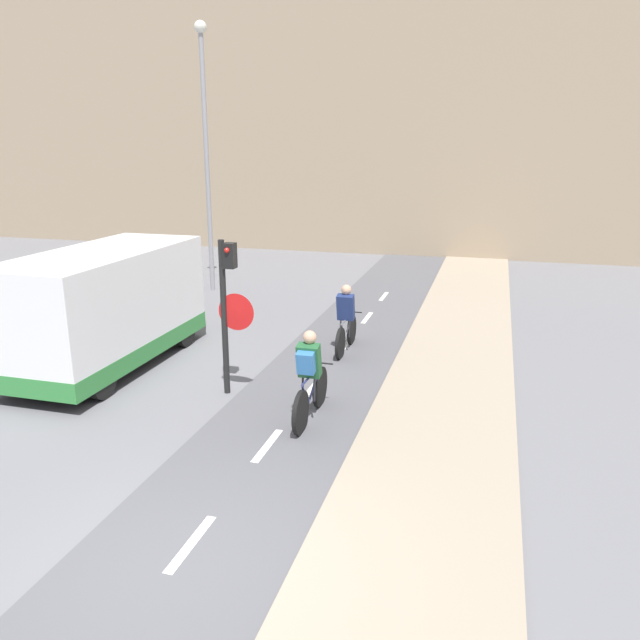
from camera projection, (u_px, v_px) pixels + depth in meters
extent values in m
plane|color=slate|center=(170.00, 573.00, 6.66)|extent=(120.00, 120.00, 0.00)
cube|color=#56565B|center=(170.00, 572.00, 6.65)|extent=(2.49, 60.00, 0.02)
cube|color=white|center=(191.00, 543.00, 7.11)|extent=(0.12, 1.10, 0.00)
cube|color=white|center=(268.00, 445.00, 9.43)|extent=(0.12, 1.10, 0.00)
cube|color=white|center=(314.00, 386.00, 11.75)|extent=(0.12, 1.10, 0.00)
cube|color=white|center=(345.00, 346.00, 14.06)|extent=(0.12, 1.10, 0.00)
cube|color=white|center=(367.00, 318.00, 16.38)|extent=(0.12, 1.10, 0.00)
cube|color=white|center=(384.00, 296.00, 18.69)|extent=(0.12, 1.10, 0.00)
cube|color=gray|center=(397.00, 616.00, 6.01)|extent=(2.40, 60.00, 0.05)
cube|color=gray|center=(429.00, 116.00, 26.35)|extent=(60.00, 5.00, 11.14)
cylinder|color=black|center=(224.00, 319.00, 11.12)|extent=(0.11, 0.11, 2.83)
cube|color=black|center=(230.00, 256.00, 10.76)|extent=(0.20, 0.20, 0.44)
sphere|color=red|center=(227.00, 250.00, 10.63)|extent=(0.09, 0.09, 0.09)
cone|color=red|center=(236.00, 312.00, 11.01)|extent=(0.67, 0.01, 0.67)
cone|color=silver|center=(236.00, 312.00, 11.02)|extent=(0.60, 0.02, 0.60)
cylinder|color=gray|center=(207.00, 167.00, 18.62)|extent=(0.14, 0.14, 7.50)
sphere|color=silver|center=(200.00, 27.00, 17.58)|extent=(0.36, 0.36, 0.36)
cylinder|color=black|center=(301.00, 413.00, 9.77)|extent=(0.07, 0.71, 0.71)
cylinder|color=black|center=(320.00, 387.00, 10.81)|extent=(0.07, 0.71, 0.71)
cylinder|color=navy|center=(314.00, 384.00, 10.44)|extent=(0.04, 0.72, 0.44)
cylinder|color=navy|center=(305.00, 395.00, 9.95)|extent=(0.04, 0.38, 0.47)
cylinder|color=navy|center=(311.00, 375.00, 10.22)|extent=(0.04, 1.05, 0.07)
cylinder|color=navy|center=(305.00, 408.00, 9.97)|extent=(0.04, 0.43, 0.05)
cylinder|color=black|center=(320.00, 363.00, 10.69)|extent=(0.46, 0.03, 0.03)
cube|color=#235B33|center=(309.00, 360.00, 10.02)|extent=(0.36, 0.31, 0.59)
sphere|color=tan|center=(310.00, 337.00, 9.95)|extent=(0.22, 0.22, 0.22)
cylinder|color=#232328|center=(303.00, 387.00, 10.14)|extent=(0.04, 0.07, 0.45)
cylinder|color=#232328|center=(315.00, 388.00, 10.08)|extent=(0.04, 0.07, 0.45)
cube|color=#3370B2|center=(306.00, 363.00, 9.85)|extent=(0.28, 0.23, 0.39)
cylinder|color=black|center=(340.00, 344.00, 13.21)|extent=(0.07, 0.68, 0.68)
cylinder|color=black|center=(352.00, 330.00, 14.21)|extent=(0.07, 0.68, 0.68)
cylinder|color=slate|center=(348.00, 326.00, 13.85)|extent=(0.04, 0.68, 0.42)
cylinder|color=slate|center=(343.00, 332.00, 13.39)|extent=(0.04, 0.36, 0.45)
cylinder|color=slate|center=(347.00, 319.00, 13.64)|extent=(0.04, 1.00, 0.07)
cylinder|color=slate|center=(343.00, 341.00, 13.40)|extent=(0.04, 0.41, 0.05)
cylinder|color=black|center=(352.00, 312.00, 14.09)|extent=(0.46, 0.03, 0.03)
cube|color=navy|center=(346.00, 307.00, 13.45)|extent=(0.36, 0.31, 0.59)
sphere|color=tan|center=(346.00, 290.00, 13.38)|extent=(0.22, 0.22, 0.22)
cylinder|color=#232328|center=(341.00, 327.00, 13.56)|extent=(0.04, 0.07, 0.43)
cylinder|color=#232328|center=(350.00, 328.00, 13.51)|extent=(0.04, 0.07, 0.43)
cube|color=white|center=(105.00, 304.00, 12.56)|extent=(1.98, 4.85, 2.15)
cube|color=#33843D|center=(109.00, 346.00, 12.81)|extent=(1.99, 4.86, 0.36)
cube|color=black|center=(164.00, 264.00, 14.69)|extent=(1.78, 0.04, 0.70)
cylinder|color=black|center=(116.00, 325.00, 14.52)|extent=(0.18, 0.70, 0.70)
cylinder|color=black|center=(185.00, 331.00, 14.05)|extent=(0.18, 0.70, 0.70)
cylinder|color=black|center=(18.00, 371.00, 11.60)|extent=(0.18, 0.70, 0.70)
cylinder|color=black|center=(101.00, 380.00, 11.13)|extent=(0.18, 0.70, 0.70)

